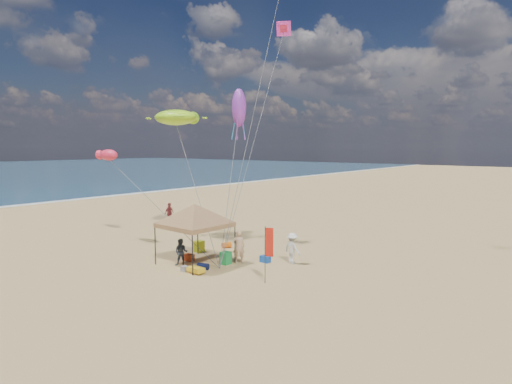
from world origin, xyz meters
The scene contains 19 objects.
ground centered at (0.00, 0.00, 0.00)m, with size 280.00×280.00×0.00m, color tan.
canopy_tent centered at (-2.33, 0.48, 3.26)m, with size 6.34×6.34×3.91m.
feather_flag centered at (2.95, 0.25, 1.86)m, with size 0.40×0.17×2.77m.
cooler_red centered at (-3.08, 0.67, 0.19)m, with size 0.54×0.38×0.38m, color #A62F0D.
cooler_blue centered at (0.56, 3.14, 0.19)m, with size 0.54×0.38×0.38m, color #124199.
bag_navy centered at (-1.14, -0.11, 0.18)m, with size 0.36×0.36×0.60m, color #0C1336.
bag_orange centered at (-3.53, 4.33, 0.18)m, with size 0.36×0.36×0.60m, color #E3600C.
chair_green centered at (-0.95, 1.47, 0.35)m, with size 0.50×0.50×0.70m, color #188839.
chair_yellow centered at (-4.12, 2.47, 0.35)m, with size 0.50×0.50×0.70m, color #B1C315.
crate_grey centered at (-1.69, -0.92, 0.14)m, with size 0.34×0.30×0.28m, color slate.
beach_cart centered at (-0.95, -0.79, 0.20)m, with size 0.90×0.50×0.24m, color gold.
person_near_a centered at (-0.55, 2.13, 0.94)m, with size 0.68×0.45×1.87m, color tan.
person_near_b centered at (-2.61, -0.33, 0.76)m, with size 0.74×0.57×1.52m, color #333C46.
person_near_c centered at (1.91, 3.89, 0.87)m, with size 1.13×0.65×1.75m, color silver.
person_far_a centered at (-13.33, 7.77, 0.89)m, with size 1.05×0.44×1.78m, color #A13E41.
turtle_kite centered at (-9.22, 5.13, 8.65)m, with size 3.36×2.68×1.12m, color #9AE41C.
fish_kite centered at (-11.47, 1.00, 5.97)m, with size 1.75×0.88×0.78m, color #E22745.
squid_kite centered at (-4.28, 6.49, 9.18)m, with size 0.98×0.98×2.55m, color purple.
stunt_kite_pink centered at (-6.39, 14.71, 16.43)m, with size 1.21×0.04×1.21m, color #FF39CE.
Camera 1 is at (14.92, -15.61, 6.56)m, focal length 29.83 mm.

